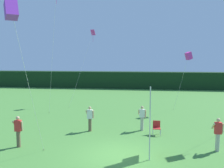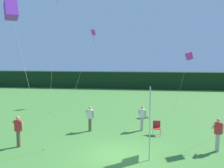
% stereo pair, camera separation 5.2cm
% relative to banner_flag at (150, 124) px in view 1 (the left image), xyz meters
% --- Properties ---
extents(ground_plane, '(120.00, 120.00, 0.00)m').
position_rel_banner_flag_xyz_m(ground_plane, '(-1.60, 0.15, -1.74)').
color(ground_plane, '#478438').
extents(distant_treeline, '(80.00, 2.40, 2.72)m').
position_rel_banner_flag_xyz_m(distant_treeline, '(-1.60, 28.76, -0.37)').
color(distant_treeline, black).
rests_on(distant_treeline, ground).
extents(banner_flag, '(0.06, 1.03, 3.62)m').
position_rel_banner_flag_xyz_m(banner_flag, '(0.00, 0.00, 0.00)').
color(banner_flag, '#B7B7BC').
rests_on(banner_flag, ground).
extents(person_near_banner, '(0.55, 0.48, 1.70)m').
position_rel_banner_flag_xyz_m(person_near_banner, '(-0.42, 4.72, -0.83)').
color(person_near_banner, '#B7B2A3').
rests_on(person_near_banner, ground).
extents(person_mid_field, '(0.55, 0.48, 1.70)m').
position_rel_banner_flag_xyz_m(person_mid_field, '(-3.94, 4.09, -0.83)').
color(person_mid_field, brown).
rests_on(person_mid_field, ground).
extents(person_far_left, '(0.55, 0.48, 1.76)m').
position_rel_banner_flag_xyz_m(person_far_left, '(-7.25, 0.59, -0.80)').
color(person_far_left, brown).
rests_on(person_far_left, ground).
extents(person_far_right, '(0.55, 0.48, 1.80)m').
position_rel_banner_flag_xyz_m(person_far_right, '(3.63, 1.37, -0.77)').
color(person_far_right, '#B7B2A3').
rests_on(person_far_right, ground).
extents(folding_chair, '(0.51, 0.51, 0.89)m').
position_rel_banner_flag_xyz_m(folding_chair, '(0.54, 3.91, -1.22)').
color(folding_chair, '#BCBCC1').
rests_on(folding_chair, ground).
extents(kite_magenta_box_1, '(1.61, 0.74, 5.57)m').
position_rel_banner_flag_xyz_m(kite_magenta_box_1, '(3.73, 11.63, 3.42)').
color(kite_magenta_box_1, brown).
rests_on(kite_magenta_box_1, ground).
extents(kite_magenta_diamond_2, '(2.15, 3.46, 8.07)m').
position_rel_banner_flag_xyz_m(kite_magenta_diamond_2, '(-6.12, 14.76, 5.34)').
color(kite_magenta_diamond_2, brown).
rests_on(kite_magenta_diamond_2, ground).
extents(kite_purple_box_4, '(0.85, 2.86, 7.42)m').
position_rel_banner_flag_xyz_m(kite_purple_box_4, '(-5.86, -2.13, 5.23)').
color(kite_purple_box_4, brown).
rests_on(kite_purple_box_4, ground).
extents(kite_magenta_diamond_5, '(1.22, 0.56, 10.96)m').
position_rel_banner_flag_xyz_m(kite_magenta_diamond_5, '(-7.92, 8.89, 7.89)').
color(kite_magenta_diamond_5, brown).
rests_on(kite_magenta_diamond_5, ground).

